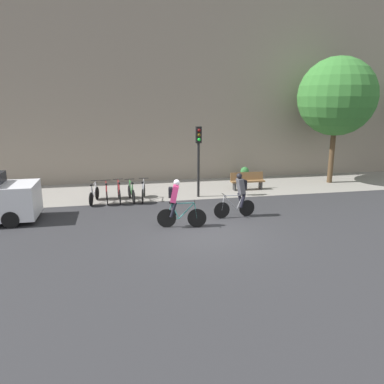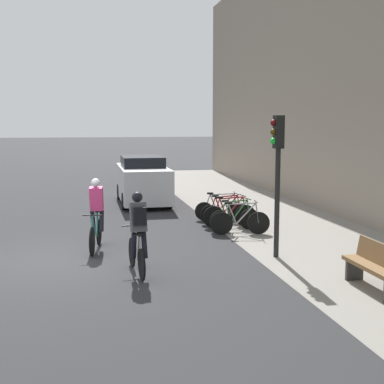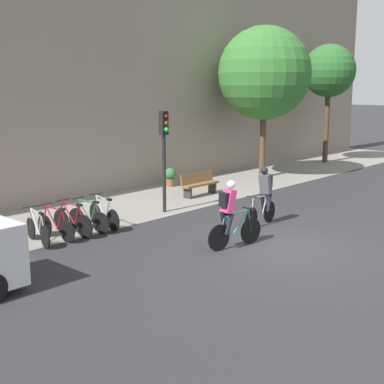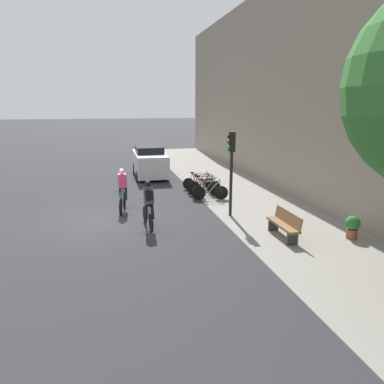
# 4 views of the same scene
# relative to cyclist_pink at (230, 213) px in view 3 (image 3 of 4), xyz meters

# --- Properties ---
(ground) EXTENTS (200.00, 200.00, 0.00)m
(ground) POSITION_rel_cyclist_pink_xyz_m (0.97, -0.88, -0.95)
(ground) COLOR #2B2B2D
(kerb_strip) EXTENTS (44.00, 4.50, 0.01)m
(kerb_strip) POSITION_rel_cyclist_pink_xyz_m (0.97, 5.87, -0.94)
(kerb_strip) COLOR gray
(kerb_strip) RESTS_ON ground
(building_facade) EXTENTS (44.00, 0.60, 10.47)m
(building_facade) POSITION_rel_cyclist_pink_xyz_m (0.97, 8.42, 4.29)
(building_facade) COLOR gray
(building_facade) RESTS_ON ground
(cyclist_pink) EXTENTS (1.78, 0.55, 1.79)m
(cyclist_pink) POSITION_rel_cyclist_pink_xyz_m (0.00, 0.00, 0.00)
(cyclist_pink) COLOR black
(cyclist_pink) RESTS_ON ground
(cyclist_grey) EXTENTS (1.72, 0.48, 1.77)m
(cyclist_grey) POSITION_rel_cyclist_pink_xyz_m (2.61, 0.78, 0.00)
(cyclist_grey) COLOR black
(cyclist_grey) RESTS_ON ground
(parked_bike_0) EXTENTS (0.50, 1.64, 0.94)m
(parked_bike_0) POSITION_rel_cyclist_pink_xyz_m (-3.13, 4.03, -0.56)
(parked_bike_0) COLOR black
(parked_bike_0) RESTS_ON ground
(parked_bike_1) EXTENTS (0.46, 1.61, 0.94)m
(parked_bike_1) POSITION_rel_cyclist_pink_xyz_m (-2.58, 4.03, -0.56)
(parked_bike_1) COLOR black
(parked_bike_1) RESTS_ON ground
(parked_bike_2) EXTENTS (0.46, 1.68, 0.97)m
(parked_bike_2) POSITION_rel_cyclist_pink_xyz_m (-2.02, 4.03, -0.55)
(parked_bike_2) COLOR black
(parked_bike_2) RESTS_ON ground
(parked_bike_3) EXTENTS (0.46, 1.58, 0.95)m
(parked_bike_3) POSITION_rel_cyclist_pink_xyz_m (-1.47, 4.03, -0.56)
(parked_bike_3) COLOR black
(parked_bike_3) RESTS_ON ground
(parked_bike_4) EXTENTS (0.46, 1.69, 0.96)m
(parked_bike_4) POSITION_rel_cyclist_pink_xyz_m (-0.92, 4.03, -0.55)
(parked_bike_4) COLOR black
(parked_bike_4) RESTS_ON ground
(traffic_light_pole) EXTENTS (0.26, 0.30, 3.33)m
(traffic_light_pole) POSITION_rel_cyclist_pink_xyz_m (1.70, 4.13, 1.38)
(traffic_light_pole) COLOR black
(traffic_light_pole) RESTS_ON ground
(bench) EXTENTS (1.76, 0.44, 0.89)m
(bench) POSITION_rel_cyclist_pink_xyz_m (4.50, 5.09, -0.47)
(bench) COLOR brown
(bench) RESTS_ON ground
(street_tree_0) EXTENTS (4.14, 4.14, 6.75)m
(street_tree_0) POSITION_rel_cyclist_pink_xyz_m (9.59, 5.78, 3.73)
(street_tree_0) COLOR #4C3823
(street_tree_0) RESTS_ON ground
(street_tree_1) EXTENTS (2.80, 2.80, 6.32)m
(street_tree_1) POSITION_rel_cyclist_pink_xyz_m (15.92, 6.05, 3.93)
(street_tree_1) COLOR #4C3823
(street_tree_1) RESTS_ON ground
(potted_plant) EXTENTS (0.48, 0.48, 0.78)m
(potted_plant) POSITION_rel_cyclist_pink_xyz_m (5.10, 7.25, -0.51)
(potted_plant) COLOR brown
(potted_plant) RESTS_ON ground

